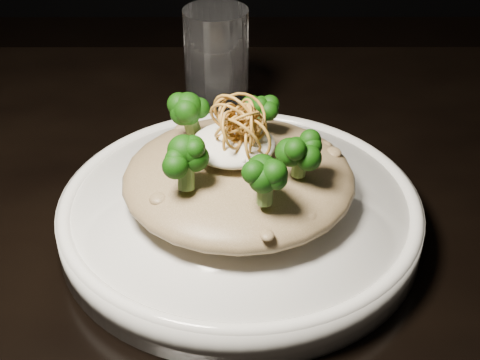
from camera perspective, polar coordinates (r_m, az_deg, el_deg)
The scene contains 7 objects.
table at distance 0.69m, azimuth 1.53°, elevation -8.67°, with size 1.10×0.80×0.75m.
plate at distance 0.61m, azimuth 0.00°, elevation -2.98°, with size 0.32×0.32×0.03m, color white.
risotto at distance 0.59m, azimuth -0.11°, elevation 0.23°, with size 0.20×0.20×0.04m, color brown.
broccoli at distance 0.55m, azimuth -0.08°, elevation 4.10°, with size 0.15×0.15×0.06m, color black, non-canonical shape.
cheese at distance 0.57m, azimuth -0.59°, elevation 3.05°, with size 0.07×0.07×0.02m, color white.
shallots at distance 0.55m, azimuth -0.11°, elevation 5.52°, with size 0.07×0.07×0.04m, color #935D1F, non-canonical shape.
drinking_glass at distance 0.77m, azimuth -2.01°, elevation 9.85°, with size 0.07×0.07×0.13m, color silver.
Camera 1 is at (-0.02, -0.50, 1.14)m, focal length 50.00 mm.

